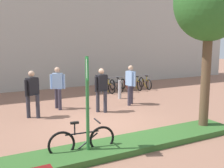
# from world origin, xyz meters

# --- Properties ---
(ground_plane) EXTENTS (60.00, 60.00, 0.00)m
(ground_plane) POSITION_xyz_m (0.00, 0.00, 0.00)
(ground_plane) COLOR #936651
(building_facade) EXTENTS (28.00, 1.20, 10.00)m
(building_facade) POSITION_xyz_m (0.00, 7.91, 5.00)
(building_facade) COLOR #B2ADA3
(building_facade) RESTS_ON ground
(planter_strip) EXTENTS (7.00, 1.10, 0.16)m
(planter_strip) POSITION_xyz_m (-0.46, -2.16, 0.08)
(planter_strip) COLOR #336028
(planter_strip) RESTS_ON ground
(tree_sidewalk) EXTENTS (2.11, 2.11, 5.06)m
(tree_sidewalk) POSITION_xyz_m (2.41, -2.05, 3.85)
(tree_sidewalk) COLOR brown
(tree_sidewalk) RESTS_ON ground
(parking_sign_post) EXTENTS (0.13, 0.35, 2.42)m
(parking_sign_post) POSITION_xyz_m (-1.54, -2.16, 1.58)
(parking_sign_post) COLOR #2D7238
(parking_sign_post) RESTS_ON ground
(bike_at_sign) EXTENTS (1.68, 0.42, 0.86)m
(bike_at_sign) POSITION_xyz_m (-1.62, -2.02, 0.35)
(bike_at_sign) COLOR black
(bike_at_sign) RESTS_ON ground
(bike_rack_cluster) EXTENTS (3.21, 1.59, 0.83)m
(bike_rack_cluster) POSITION_xyz_m (3.73, 4.81, 0.35)
(bike_rack_cluster) COLOR #99999E
(bike_rack_cluster) RESTS_ON ground
(bollard_steel) EXTENTS (0.16, 0.16, 0.90)m
(bollard_steel) POSITION_xyz_m (2.35, 3.13, 0.45)
(bollard_steel) COLOR #ADADB2
(bollard_steel) RESTS_ON ground
(person_suited_navy) EXTENTS (0.60, 0.34, 1.72)m
(person_suited_navy) POSITION_xyz_m (0.51, 1.32, 0.98)
(person_suited_navy) COLOR #2D2D38
(person_suited_navy) RESTS_ON ground
(person_casual_tan) EXTENTS (0.40, 0.60, 1.72)m
(person_casual_tan) POSITION_xyz_m (2.16, 1.86, 0.98)
(person_casual_tan) COLOR #383342
(person_casual_tan) RESTS_ON ground
(person_shirt_white) EXTENTS (0.56, 0.48, 1.72)m
(person_shirt_white) POSITION_xyz_m (-0.84, 2.59, 0.98)
(person_shirt_white) COLOR #383342
(person_shirt_white) RESTS_ON ground
(person_suited_dark) EXTENTS (0.56, 0.39, 1.72)m
(person_suited_dark) POSITION_xyz_m (-2.01, 1.77, 0.98)
(person_suited_dark) COLOR #2D2D38
(person_suited_dark) RESTS_ON ground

